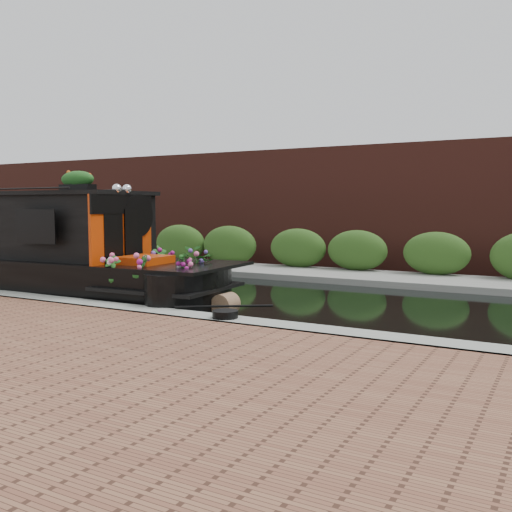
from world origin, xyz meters
The scene contains 7 objects.
ground centered at (0.00, 0.00, 0.00)m, with size 80.00×80.00×0.00m, color black.
near_bank_coping centered at (0.00, -3.30, 0.00)m, with size 40.00×0.60×0.50m, color gray.
far_bank_path centered at (0.00, 4.20, 0.00)m, with size 40.00×2.40×0.34m, color gray.
far_hedge centered at (0.00, 5.10, 0.00)m, with size 40.00×1.10×2.80m, color #2E541C.
far_brick_wall centered at (0.00, 7.20, 0.00)m, with size 40.00×1.00×8.00m, color #57251D.
rope_fender centered at (1.90, -1.96, 0.21)m, with size 0.41×0.41×0.42m, color brown.
coiled_mooring_rope centered at (2.72, -3.27, 0.31)m, with size 0.42×0.42×0.12m, color black.
Camera 1 is at (7.56, -10.95, 2.04)m, focal length 40.00 mm.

